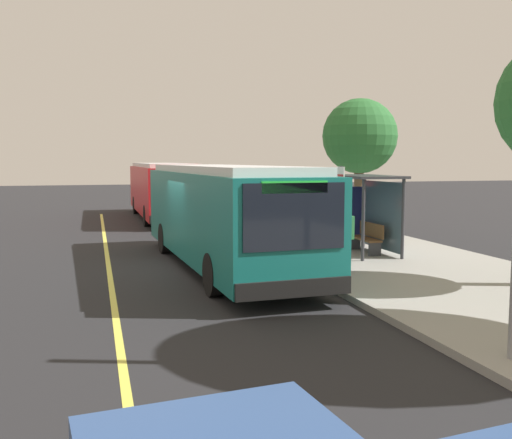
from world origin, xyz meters
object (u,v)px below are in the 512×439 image
Objects in this scene: transit_bus_main at (224,212)px; transit_bus_second at (162,188)px; route_sign_post at (341,204)px; pedestrian_commuter at (346,235)px; waiting_bench at (367,238)px.

transit_bus_main and transit_bus_second have the same top height.
route_sign_post is at bearing 53.64° from transit_bus_main.
waiting_bench is at bearing 143.83° from pedestrian_commuter.
transit_bus_second is 7.12× the size of waiting_bench.
waiting_bench is at bearing 19.03° from transit_bus_second.
transit_bus_main is 0.96× the size of transit_bus_second.
transit_bus_main is at bearing 0.26° from transit_bus_second.
waiting_bench is (-0.62, 4.83, -0.98)m from transit_bus_main.
transit_bus_second is (-14.82, -0.07, 0.00)m from transit_bus_main.
pedestrian_commuter is (16.86, 2.95, -0.50)m from transit_bus_second.
transit_bus_main is 6.83× the size of waiting_bench.
route_sign_post reaches higher than waiting_bench.
pedestrian_commuter is at bearing -36.17° from waiting_bench.
transit_bus_second is 15.05m from waiting_bench.
transit_bus_second is at bearing -170.54° from route_sign_post.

